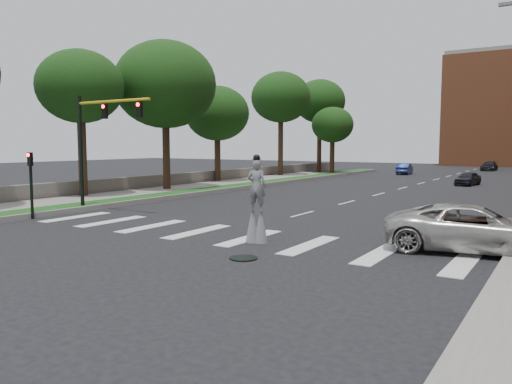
% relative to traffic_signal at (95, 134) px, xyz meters
% --- Properties ---
extents(ground_plane, '(160.00, 160.00, 0.00)m').
position_rel_traffic_signal_xyz_m(ground_plane, '(9.78, -3.00, -4.15)').
color(ground_plane, black).
rests_on(ground_plane, ground).
extents(grass_median, '(2.00, 60.00, 0.25)m').
position_rel_traffic_signal_xyz_m(grass_median, '(-1.72, 17.00, -4.03)').
color(grass_median, '#144715').
rests_on(grass_median, ground).
extents(median_curb, '(0.20, 60.00, 0.28)m').
position_rel_traffic_signal_xyz_m(median_curb, '(-0.67, 17.00, -4.01)').
color(median_curb, gray).
rests_on(median_curb, ground).
extents(sidewalk_left, '(4.00, 60.00, 0.18)m').
position_rel_traffic_signal_xyz_m(sidewalk_left, '(-4.72, 7.00, -4.06)').
color(sidewalk_left, gray).
rests_on(sidewalk_left, ground).
extents(stone_wall, '(0.50, 56.00, 1.10)m').
position_rel_traffic_signal_xyz_m(stone_wall, '(-7.22, 19.00, -3.60)').
color(stone_wall, '#5F5951').
rests_on(stone_wall, ground).
extents(manhole, '(0.90, 0.90, 0.04)m').
position_rel_traffic_signal_xyz_m(manhole, '(12.78, -5.00, -4.13)').
color(manhole, black).
rests_on(manhole, ground).
extents(traffic_signal, '(5.30, 0.23, 6.20)m').
position_rel_traffic_signal_xyz_m(traffic_signal, '(0.00, 0.00, 0.00)').
color(traffic_signal, black).
rests_on(traffic_signal, ground).
extents(secondary_signal, '(0.25, 0.21, 3.23)m').
position_rel_traffic_signal_xyz_m(secondary_signal, '(-0.52, -3.50, -2.20)').
color(secondary_signal, black).
rests_on(secondary_signal, ground).
extents(stilt_performer, '(0.83, 0.62, 3.25)m').
position_rel_traffic_signal_xyz_m(stilt_performer, '(11.74, -2.56, -2.80)').
color(stilt_performer, black).
rests_on(stilt_performer, ground).
extents(suv_crossing, '(6.15, 3.58, 1.61)m').
position_rel_traffic_signal_xyz_m(suv_crossing, '(18.78, 0.00, -3.35)').
color(suv_crossing, '#B8B6AD').
rests_on(suv_crossing, ground).
extents(car_near, '(1.97, 3.72, 1.20)m').
position_rel_traffic_signal_xyz_m(car_near, '(13.80, 28.83, -3.55)').
color(car_near, black).
rests_on(car_near, ground).
extents(car_mid, '(1.83, 4.11, 1.31)m').
position_rel_traffic_signal_xyz_m(car_mid, '(4.56, 41.96, -3.49)').
color(car_mid, navy).
rests_on(car_mid, ground).
extents(car_far, '(1.89, 4.32, 1.24)m').
position_rel_traffic_signal_xyz_m(car_far, '(12.00, 55.99, -3.53)').
color(car_far, black).
rests_on(car_far, ground).
extents(tree_1, '(5.67, 5.67, 9.79)m').
position_rel_traffic_signal_xyz_m(tree_1, '(-6.14, 4.00, 3.18)').
color(tree_1, black).
rests_on(tree_1, ground).
extents(tree_2, '(7.77, 7.77, 11.40)m').
position_rel_traffic_signal_xyz_m(tree_2, '(-4.92, 10.81, 3.93)').
color(tree_2, black).
rests_on(tree_2, ground).
extents(tree_3, '(5.95, 5.95, 8.97)m').
position_rel_traffic_signal_xyz_m(tree_3, '(-6.57, 19.56, 2.25)').
color(tree_3, black).
rests_on(tree_3, ground).
extents(tree_4, '(6.52, 6.52, 11.49)m').
position_rel_traffic_signal_xyz_m(tree_4, '(-5.94, 30.37, 4.52)').
color(tree_4, black).
rests_on(tree_4, ground).
extents(tree_5, '(6.41, 6.41, 11.67)m').
position_rel_traffic_signal_xyz_m(tree_5, '(-5.73, 39.93, 4.74)').
color(tree_5, black).
rests_on(tree_5, ground).
extents(tree_6, '(4.87, 4.87, 7.90)m').
position_rel_traffic_signal_xyz_m(tree_6, '(-2.32, 36.21, 1.63)').
color(tree_6, black).
rests_on(tree_6, ground).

